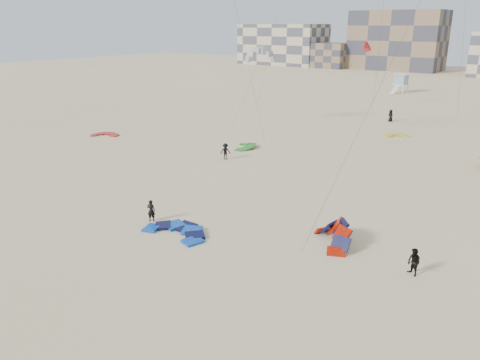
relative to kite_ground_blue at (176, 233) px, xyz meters
The scene contains 16 objects.
ground 2.80m from the kite_ground_blue, 147.83° to the right, with size 320.00×320.00×0.00m, color beige.
kite_ground_blue is the anchor object (origin of this frame).
kite_ground_orange 10.50m from the kite_ground_blue, 28.56° to the left, with size 3.83×2.88×2.53m, color #EF1700, non-canonical shape.
kite_ground_red 32.69m from the kite_ground_blue, 150.74° to the left, with size 3.25×3.44×0.42m, color #B73C19, non-canonical shape.
kite_ground_green 24.21m from the kite_ground_blue, 115.37° to the left, with size 3.48×3.65×0.77m, color green, non-canonical shape.
kite_ground_yellow 38.24m from the kite_ground_blue, 87.38° to the left, with size 3.00×3.15×0.46m, color gold, non-canonical shape.
kitesurfer_main 3.06m from the kite_ground_blue, behind, with size 0.60×0.39×1.64m, color black.
kitesurfer_b 15.28m from the kite_ground_blue, 15.44° to the left, with size 0.79×0.62×1.63m, color black.
kitesurfer_c 18.84m from the kite_ground_blue, 118.51° to the left, with size 1.12×0.64×1.74m, color black.
kitesurfer_e 47.41m from the kite_ground_blue, 92.97° to the left, with size 0.85×0.55×1.74m, color black.
kite_fly_grey 38.10m from the kite_ground_blue, 115.99° to the left, with size 5.42×10.28×9.97m.
kite_fly_red 57.61m from the kite_ground_blue, 100.65° to the left, with size 5.03×3.84×10.09m.
lifeguard_tower_far 80.28m from the kite_ground_blue, 98.65° to the left, with size 3.04×5.48×3.89m.
condo_west_a 147.65m from the kite_ground_blue, 119.39° to the left, with size 30.00×15.00×14.00m, color beige.
condo_west_b 136.70m from the kite_ground_blue, 103.73° to the left, with size 28.00×14.00×18.00m, color #846B50.
condo_fill_left 136.98m from the kite_ground_blue, 112.49° to the left, with size 12.00×10.00×8.00m, color #846B50.
Camera 1 is at (23.47, -19.16, 13.51)m, focal length 35.00 mm.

